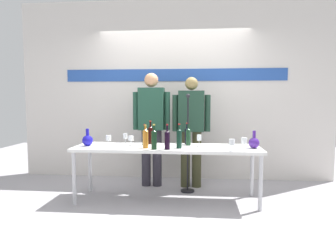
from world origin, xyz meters
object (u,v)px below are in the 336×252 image
wine_bottle_2 (146,138)px  wine_bottle_5 (154,139)px  wine_bottle_3 (167,139)px  wine_glass_left_1 (109,138)px  presenter_left (151,122)px  wine_bottle_4 (145,136)px  decanter_blue_left (88,140)px  wine_bottle_6 (150,134)px  wine_glass_right_1 (199,138)px  wine_bottle_7 (188,136)px  wine_glass_right_0 (232,142)px  microphone_stand (188,160)px  wine_bottle_0 (179,138)px  wine_bottle_1 (187,135)px  display_table (167,151)px  decanter_blue_right (254,143)px  wine_glass_left_0 (125,136)px  wine_glass_right_2 (244,141)px  presenter_right (191,125)px  wine_glass_left_2 (131,138)px

wine_bottle_2 → wine_bottle_5: bearing=-38.3°
wine_bottle_3 → wine_glass_left_1: wine_bottle_3 is taller
presenter_left → wine_bottle_4: bearing=-91.2°
decanter_blue_left → wine_bottle_5: (0.93, -0.20, 0.06)m
wine_bottle_3 → wine_bottle_6: wine_bottle_6 is taller
wine_bottle_4 → wine_glass_right_1: bearing=-4.4°
wine_bottle_3 → wine_glass_right_1: bearing=36.4°
wine_bottle_7 → wine_glass_right_0: (0.54, -0.41, -0.02)m
microphone_stand → wine_bottle_3: bearing=-110.0°
wine_glass_right_0 → wine_glass_right_1: wine_glass_right_1 is taller
wine_bottle_0 → wine_bottle_1: 0.38m
wine_bottle_0 → presenter_left: bearing=120.8°
microphone_stand → display_table: bearing=-122.7°
wine_glass_left_1 → microphone_stand: microphone_stand is taller
display_table → wine_bottle_0: 0.29m
decanter_blue_right → wine_glass_left_0: decanter_blue_right is taller
wine_bottle_4 → wine_bottle_5: (0.18, -0.36, 0.01)m
wine_bottle_3 → display_table: bearing=96.6°
wine_bottle_4 → wine_bottle_7: size_ratio=0.92×
wine_glass_left_0 → display_table: bearing=-15.1°
wine_bottle_6 → wine_glass_left_0: wine_bottle_6 is taller
wine_bottle_4 → wine_glass_right_2: wine_bottle_4 is taller
wine_bottle_6 → wine_bottle_2: bearing=-91.1°
wine_bottle_2 → presenter_left: bearing=93.2°
decanter_blue_right → wine_bottle_3: wine_bottle_3 is taller
decanter_blue_right → wine_bottle_1: 0.91m
wine_bottle_7 → wine_glass_right_2: (0.69, -0.31, -0.01)m
presenter_right → wine_glass_right_2: bearing=-51.7°
wine_bottle_1 → decanter_blue_left: bearing=-168.0°
decanter_blue_right → wine_glass_left_2: bearing=177.3°
wine_bottle_4 → wine_bottle_2: bearing=-77.7°
decanter_blue_left → presenter_left: 1.06m
wine_bottle_0 → wine_glass_right_1: size_ratio=1.99×
wine_bottle_6 → presenter_right: bearing=39.3°
wine_bottle_5 → wine_bottle_6: bearing=104.3°
presenter_right → wine_glass_left_1: (-1.07, -0.75, -0.12)m
wine_bottle_6 → wine_bottle_7: size_ratio=1.06×
display_table → wine_glass_left_0: size_ratio=16.14×
wine_bottle_0 → wine_bottle_4: (-0.49, 0.24, -0.01)m
wine_bottle_4 → wine_glass_right_1: wine_bottle_4 is taller
wine_glass_right_2 → wine_glass_left_0: bearing=167.8°
wine_bottle_2 → wine_glass_left_1: size_ratio=1.98×
decanter_blue_left → wine_bottle_3: 1.11m
decanter_blue_left → wine_bottle_3: wine_bottle_3 is taller
display_table → wine_glass_left_2: 0.51m
wine_bottle_3 → presenter_left: bearing=110.3°
presenter_right → wine_glass_right_2: size_ratio=10.79×
display_table → wine_bottle_5: (-0.14, -0.25, 0.19)m
presenter_left → microphone_stand: (0.57, -0.26, -0.52)m
wine_bottle_1 → wine_glass_left_0: 0.86m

